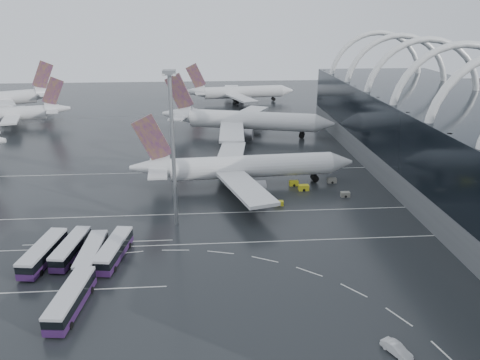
{
  "coord_description": "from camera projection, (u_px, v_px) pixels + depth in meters",
  "views": [
    {
      "loc": [
        -3.13,
        -80.98,
        41.68
      ],
      "look_at": [
        4.01,
        13.39,
        7.0
      ],
      "focal_mm": 35.0,
      "sensor_mm": 36.0,
      "label": 1
    }
  ],
  "objects": [
    {
      "name": "gse_cart_belly_b",
      "position": [
        332.0,
        180.0,
        119.09
      ],
      "size": [
        2.21,
        1.31,
        1.21
      ],
      "primitive_type": "cube",
      "color": "slate",
      "rests_on": "ground"
    },
    {
      "name": "airliner_gate_c",
      "position": [
        238.0,
        93.0,
        219.92
      ],
      "size": [
        52.55,
        48.09,
        18.71
      ],
      "rotation": [
        0.0,
        0.0,
        0.13
      ],
      "color": "silver",
      "rests_on": "ground"
    },
    {
      "name": "airliner_gate_b",
      "position": [
        243.0,
        121.0,
        162.15
      ],
      "size": [
        59.85,
        53.06,
        21.07
      ],
      "rotation": [
        0.0,
        0.0,
        -0.27
      ],
      "color": "silver",
      "rests_on": "ground"
    },
    {
      "name": "van_curve_c",
      "position": [
        397.0,
        349.0,
        59.87
      ],
      "size": [
        3.31,
        4.54,
        1.42
      ],
      "primitive_type": "imported",
      "rotation": [
        0.0,
        0.0,
        0.47
      ],
      "color": "silver",
      "rests_on": "ground"
    },
    {
      "name": "bus_row_near_c",
      "position": [
        92.0,
        255.0,
        80.68
      ],
      "size": [
        3.42,
        13.35,
        3.27
      ],
      "rotation": [
        0.0,
        0.0,
        1.55
      ],
      "color": "#301544",
      "rests_on": "ground"
    },
    {
      "name": "jet_remote_mid",
      "position": [
        15.0,
        114.0,
        175.55
      ],
      "size": [
        41.0,
        33.25,
        17.96
      ],
      "rotation": [
        0.0,
        0.0,
        3.39
      ],
      "color": "silver",
      "rests_on": "ground"
    },
    {
      "name": "bus_row_near_d",
      "position": [
        114.0,
        250.0,
        82.27
      ],
      "size": [
        4.95,
        13.5,
        3.25
      ],
      "rotation": [
        0.0,
        0.0,
        1.42
      ],
      "color": "#301544",
      "rests_on": "ground"
    },
    {
      "name": "gse_cart_belly_d",
      "position": [
        345.0,
        194.0,
        110.26
      ],
      "size": [
        2.11,
        1.25,
        1.15
      ],
      "primitive_type": "cube",
      "color": "slate",
      "rests_on": "ground"
    },
    {
      "name": "bus_row_near_b",
      "position": [
        71.0,
        248.0,
        83.0
      ],
      "size": [
        4.57,
        12.83,
        3.09
      ],
      "rotation": [
        0.0,
        0.0,
        1.43
      ],
      "color": "#301544",
      "rests_on": "ground"
    },
    {
      "name": "ground",
      "position": [
        225.0,
        238.0,
        90.38
      ],
      "size": [
        420.0,
        420.0,
        0.0
      ],
      "primitive_type": "plane",
      "color": "black",
      "rests_on": "ground"
    },
    {
      "name": "gse_cart_belly_c",
      "position": [
        279.0,
        203.0,
        105.33
      ],
      "size": [
        1.92,
        1.14,
        1.05
      ],
      "primitive_type": "cube",
      "color": "gold",
      "rests_on": "ground"
    },
    {
      "name": "lane_marking_far",
      "position": [
        218.0,
        171.0,
        127.83
      ],
      "size": [
        120.0,
        0.25,
        0.01
      ],
      "primitive_type": "cube",
      "color": "silver",
      "rests_on": "ground"
    },
    {
      "name": "airliner_main",
      "position": [
        241.0,
        167.0,
        115.82
      ],
      "size": [
        55.93,
        48.96,
        18.94
      ],
      "rotation": [
        0.0,
        0.0,
        0.07
      ],
      "color": "silver",
      "rests_on": "ground"
    },
    {
      "name": "bus_row_near_a",
      "position": [
        43.0,
        253.0,
        81.23
      ],
      "size": [
        4.99,
        13.92,
        3.35
      ],
      "rotation": [
        0.0,
        0.0,
        1.43
      ],
      "color": "#301544",
      "rests_on": "ground"
    },
    {
      "name": "bus_bay_line_north",
      "position": [
        98.0,
        243.0,
        88.68
      ],
      "size": [
        28.0,
        0.25,
        0.01
      ],
      "primitive_type": "cube",
      "color": "silver",
      "rests_on": "ground"
    },
    {
      "name": "gse_cart_belly_e",
      "position": [
        294.0,
        183.0,
        117.21
      ],
      "size": [
        2.24,
        1.32,
        1.22
      ],
      "primitive_type": "cube",
      "color": "gold",
      "rests_on": "ground"
    },
    {
      "name": "lane_marking_mid",
      "position": [
        222.0,
        213.0,
        101.61
      ],
      "size": [
        120.0,
        0.25,
        0.01
      ],
      "primitive_type": "cube",
      "color": "silver",
      "rests_on": "ground"
    },
    {
      "name": "bus_bay_line_south",
      "position": [
        77.0,
        290.0,
        73.7
      ],
      "size": [
        28.0,
        0.25,
        0.01
      ],
      "primitive_type": "cube",
      "color": "silver",
      "rests_on": "ground"
    },
    {
      "name": "gse_cart_belly_a",
      "position": [
        304.0,
        188.0,
        114.1
      ],
      "size": [
        2.49,
        1.47,
        1.36
      ],
      "primitive_type": "cube",
      "color": "gold",
      "rests_on": "ground"
    },
    {
      "name": "lane_marking_near",
      "position": [
        225.0,
        243.0,
        88.5
      ],
      "size": [
        120.0,
        0.25,
        0.01
      ],
      "primitive_type": "cube",
      "color": "silver",
      "rests_on": "ground"
    },
    {
      "name": "jet_remote_far",
      "position": [
        6.0,
        98.0,
        202.36
      ],
      "size": [
        44.94,
        36.72,
        20.6
      ],
      "rotation": [
        0.0,
        0.0,
        3.59
      ],
      "color": "silver",
      "rests_on": "ground"
    },
    {
      "name": "floodlight_mast",
      "position": [
        172.0,
        131.0,
        89.6
      ],
      "size": [
        2.39,
        2.39,
        31.2
      ],
      "color": "gray",
      "rests_on": "ground"
    },
    {
      "name": "bus_row_far_b",
      "position": [
        71.0,
        299.0,
        68.3
      ],
      "size": [
        4.54,
        13.83,
        3.34
      ],
      "rotation": [
        0.0,
        0.0,
        1.46
      ],
      "color": "#301544",
      "rests_on": "ground"
    }
  ]
}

